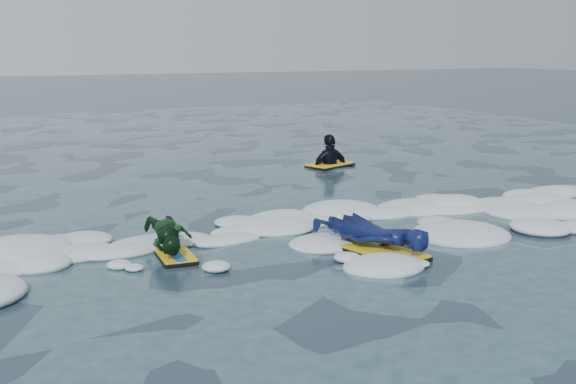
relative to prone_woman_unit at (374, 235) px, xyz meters
name	(u,v)px	position (x,y,z in m)	size (l,w,h in m)	color
ground	(318,264)	(-0.84, -0.13, -0.21)	(120.00, 120.00, 0.00)	#152C34
foam_band	(278,243)	(-0.84, 0.90, -0.21)	(12.00, 3.10, 0.30)	silver
prone_woman_unit	(374,235)	(0.00, 0.00, 0.00)	(1.06, 1.67, 0.41)	black
prone_child_unit	(170,237)	(-2.23, 1.00, 0.01)	(0.74, 1.17, 0.42)	black
waiting_rider_unit	(330,171)	(2.70, 5.68, -0.28)	(1.16, 0.89, 1.54)	black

